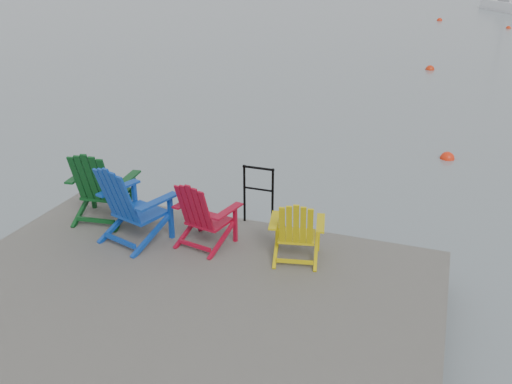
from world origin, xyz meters
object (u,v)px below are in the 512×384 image
(chair_yellow, at_px, (297,229))
(buoy_c, at_px, (508,28))
(chair_green, at_px, (100,185))
(sailboat_near, at_px, (508,7))
(buoy_a, at_px, (447,159))
(buoy_d, at_px, (440,21))
(handrail, at_px, (258,190))
(chair_blue, at_px, (131,203))
(chair_red, at_px, (203,213))
(buoy_b, at_px, (430,70))

(chair_yellow, relative_size, buoy_c, 2.77)
(chair_green, relative_size, chair_yellow, 1.28)
(sailboat_near, distance_m, buoy_a, 41.84)
(buoy_c, xyz_separation_m, buoy_d, (-4.45, 3.56, 0.00))
(chair_yellow, bearing_deg, sailboat_near, 71.46)
(handrail, distance_m, buoy_c, 33.66)
(chair_yellow, height_order, buoy_c, chair_yellow)
(sailboat_near, bearing_deg, chair_blue, -122.08)
(handrail, height_order, buoy_c, handrail)
(chair_green, xyz_separation_m, buoy_c, (7.74, 33.89, -1.07))
(chair_red, xyz_separation_m, buoy_c, (5.97, 34.10, -0.99))
(chair_green, relative_size, sailboat_near, 0.12)
(chair_yellow, relative_size, buoy_d, 2.27)
(chair_blue, distance_m, buoy_d, 37.97)
(handrail, xyz_separation_m, chair_blue, (-1.45, -1.12, 0.04))
(chair_red, bearing_deg, handrail, 73.84)
(chair_yellow, bearing_deg, chair_blue, 174.42)
(chair_blue, relative_size, chair_yellow, 1.30)
(chair_blue, height_order, chair_red, chair_blue)
(handrail, xyz_separation_m, buoy_b, (1.57, 16.48, -1.04))
(chair_red, height_order, buoy_a, chair_red)
(handrail, height_order, chair_red, chair_red)
(chair_green, distance_m, chair_red, 1.78)
(buoy_c, bearing_deg, chair_red, -99.93)
(chair_yellow, height_order, buoy_a, chair_yellow)
(chair_blue, distance_m, buoy_a, 7.79)
(chair_blue, height_order, buoy_c, chair_blue)
(sailboat_near, relative_size, buoy_c, 30.68)
(handrail, distance_m, buoy_a, 6.12)
(handrail, distance_m, chair_yellow, 1.20)
(chair_green, relative_size, buoy_c, 3.53)
(chair_green, xyz_separation_m, chair_yellow, (3.07, -0.16, -0.12))
(chair_blue, relative_size, chair_red, 1.19)
(chair_blue, distance_m, buoy_b, 17.89)
(handrail, xyz_separation_m, chair_yellow, (0.83, -0.86, -0.09))
(chair_red, distance_m, buoy_b, 17.53)
(chair_red, xyz_separation_m, buoy_d, (1.52, 37.66, -0.99))
(sailboat_near, height_order, buoy_b, sailboat_near)
(buoy_c, distance_m, buoy_d, 5.70)
(chair_blue, relative_size, buoy_b, 3.19)
(buoy_c, bearing_deg, chair_green, -102.86)
(chair_red, bearing_deg, buoy_d, 99.11)
(buoy_d, bearing_deg, buoy_c, -38.64)
(sailboat_near, bearing_deg, buoy_d, -139.46)
(chair_blue, relative_size, buoy_a, 3.60)
(buoy_d, bearing_deg, handrail, -91.63)
(buoy_c, bearing_deg, chair_yellow, -97.80)
(chair_green, height_order, buoy_c, chair_green)
(chair_yellow, xyz_separation_m, buoy_b, (0.74, 17.34, -0.95))
(buoy_b, bearing_deg, buoy_d, 91.47)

